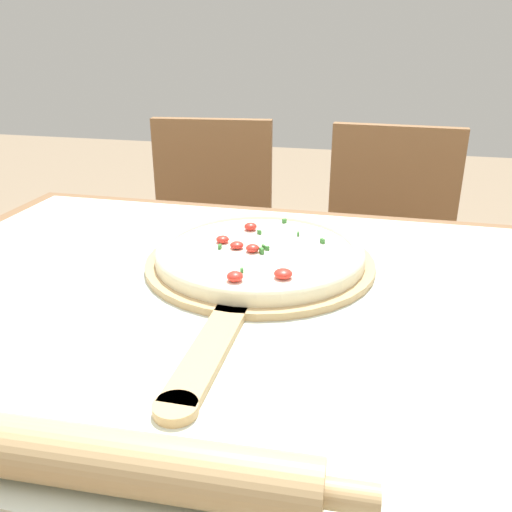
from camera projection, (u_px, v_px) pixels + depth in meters
The scene contains 7 objects.
dining_table at pixel (212, 365), 0.88m from camera, with size 1.15×0.93×0.78m.
towel_cloth at pixel (209, 296), 0.83m from camera, with size 1.07×0.85×0.00m.
pizza_peel at pixel (257, 268), 0.91m from camera, with size 0.39×0.62×0.01m.
pizza at pixel (260, 252), 0.92m from camera, with size 0.36×0.36×0.03m.
rolling_pin at pixel (103, 459), 0.47m from camera, with size 0.48×0.07×0.06m.
chair_left at pixel (210, 243), 1.74m from camera, with size 0.44×0.44×0.91m.
chair_right at pixel (386, 258), 1.62m from camera, with size 0.42×0.42×0.91m.
Camera 1 is at (0.24, -0.71, 1.16)m, focal length 38.00 mm.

